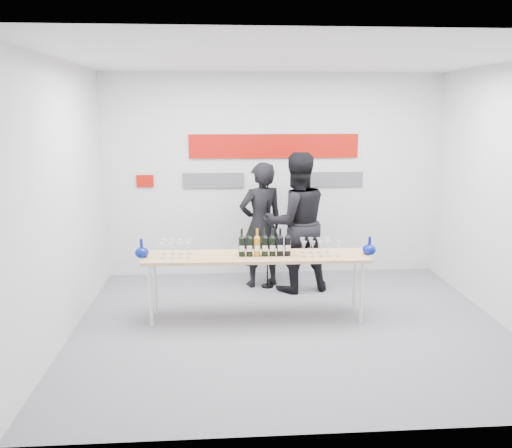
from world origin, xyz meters
name	(u,v)px	position (x,y,z in m)	size (l,w,h in m)	color
ground	(290,326)	(0.00, 0.00, 0.00)	(5.00, 5.00, 0.00)	slate
back_wall	(274,176)	(0.00, 2.00, 1.50)	(5.00, 0.04, 3.00)	silver
signage	(270,156)	(-0.06, 1.97, 1.81)	(3.38, 0.02, 0.79)	#AD0F07
tasting_table	(257,260)	(-0.38, 0.26, 0.73)	(2.66, 0.59, 0.79)	tan
wine_bottles	(265,242)	(-0.28, 0.23, 0.96)	(0.62, 0.09, 0.33)	black
decanter_left	(142,248)	(-1.72, 0.28, 0.90)	(0.16, 0.16, 0.21)	navy
decanter_right	(369,245)	(0.96, 0.21, 0.90)	(0.16, 0.16, 0.21)	navy
glasses_left	(176,249)	(-1.32, 0.28, 0.89)	(0.37, 0.23, 0.18)	silver
glasses_right	(318,247)	(0.35, 0.23, 0.89)	(0.46, 0.23, 0.18)	silver
presenter_left	(261,225)	(-0.23, 1.43, 0.89)	(0.65, 0.42, 1.77)	black
presenter_right	(296,223)	(0.23, 1.22, 0.96)	(0.93, 0.73, 1.92)	black
mic_stand	(267,256)	(-0.15, 1.34, 0.46)	(0.18, 0.18, 1.52)	black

